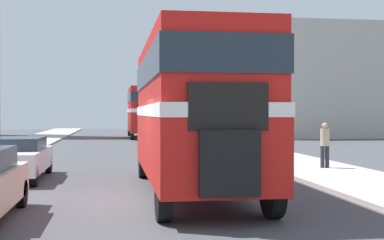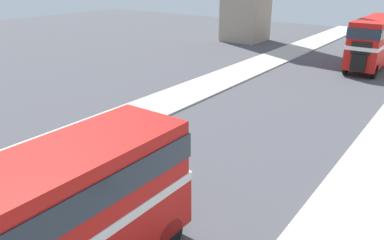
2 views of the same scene
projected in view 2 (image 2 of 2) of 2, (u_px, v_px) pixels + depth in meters
name	position (u px, v px, depth m)	size (l,w,h in m)	color
double_decker_bus	(28.00, 233.00, 8.68)	(2.57, 9.53, 4.07)	red
bus_distant	(375.00, 38.00, 33.04)	(2.56, 9.84, 4.38)	red
car_parked_mid	(47.00, 169.00, 14.99)	(1.77, 4.54, 1.37)	white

